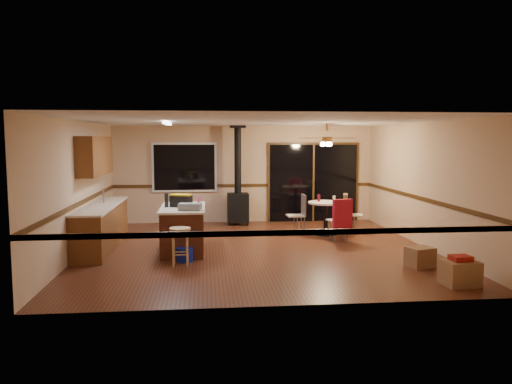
{
  "coord_description": "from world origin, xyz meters",
  "views": [
    {
      "loc": [
        -1.04,
        -9.96,
        2.23
      ],
      "look_at": [
        0.0,
        0.3,
        1.15
      ],
      "focal_mm": 35.0,
      "sensor_mm": 36.0,
      "label": 1
    }
  ],
  "objects": [
    {
      "name": "lower_cabinets",
      "position": [
        -3.2,
        0.5,
        0.43
      ],
      "size": [
        0.6,
        3.0,
        0.86
      ],
      "primitive_type": "cube",
      "color": "brown",
      "rests_on": "ground"
    },
    {
      "name": "bar_stool",
      "position": [
        -1.5,
        -1.17,
        0.34
      ],
      "size": [
        0.41,
        0.41,
        0.68
      ],
      "primitive_type": "cylinder",
      "rotation": [
        0.0,
        0.0,
        0.11
      ],
      "color": "tan",
      "rests_on": "floor"
    },
    {
      "name": "box_corner_b",
      "position": [
        2.71,
        -1.67,
        0.17
      ],
      "size": [
        0.52,
        0.48,
        0.35
      ],
      "primitive_type": "cube",
      "rotation": [
        0.0,
        0.0,
        0.29
      ],
      "color": "brown",
      "rests_on": "floor"
    },
    {
      "name": "chair_left",
      "position": [
        1.17,
        1.53,
        0.59
      ],
      "size": [
        0.42,
        0.42,
        0.51
      ],
      "color": "tan",
      "rests_on": "ground"
    },
    {
      "name": "chair_rail",
      "position": [
        0.0,
        0.0,
        1.0
      ],
      "size": [
        7.0,
        7.0,
        0.08
      ],
      "primitive_type": null,
      "color": "#402710",
      "rests_on": "ground"
    },
    {
      "name": "glass_cream",
      "position": [
        1.95,
        1.37,
        0.85
      ],
      "size": [
        0.06,
        0.06,
        0.15
      ],
      "primitive_type": "cylinder",
      "rotation": [
        0.0,
        0.0,
        -0.0
      ],
      "color": "beige",
      "rests_on": "dining_table"
    },
    {
      "name": "kitchen_island",
      "position": [
        -1.5,
        0.0,
        0.45
      ],
      "size": [
        0.88,
        1.68,
        0.9
      ],
      "color": "#4A1F12",
      "rests_on": "ground"
    },
    {
      "name": "wall_back",
      "position": [
        0.0,
        3.5,
        1.3
      ],
      "size": [
        7.0,
        0.0,
        7.0
      ],
      "primitive_type": "plane",
      "rotation": [
        1.57,
        0.0,
        0.0
      ],
      "color": "tan",
      "rests_on": "ground"
    },
    {
      "name": "upper_cabinets",
      "position": [
        -3.33,
        0.7,
        1.9
      ],
      "size": [
        0.35,
        2.0,
        0.8
      ],
      "primitive_type": "cube",
      "color": "brown",
      "rests_on": "ground"
    },
    {
      "name": "wall_left",
      "position": [
        -3.5,
        0.0,
        1.3
      ],
      "size": [
        0.0,
        7.0,
        7.0
      ],
      "primitive_type": "plane",
      "rotation": [
        1.57,
        0.0,
        1.57
      ],
      "color": "tan",
      "rests_on": "ground"
    },
    {
      "name": "blue_bucket",
      "position": [
        -1.44,
        -0.86,
        0.13
      ],
      "size": [
        0.39,
        0.39,
        0.26
      ],
      "primitive_type": "cylinder",
      "rotation": [
        0.0,
        0.0,
        0.31
      ],
      "color": "#0C1FAF",
      "rests_on": "floor"
    },
    {
      "name": "wall_front",
      "position": [
        0.0,
        -3.5,
        1.3
      ],
      "size": [
        7.0,
        0.0,
        7.0
      ],
      "primitive_type": "plane",
      "rotation": [
        -1.57,
        0.0,
        0.0
      ],
      "color": "tan",
      "rests_on": "ground"
    },
    {
      "name": "floor",
      "position": [
        0.0,
        0.0,
        0.0
      ],
      "size": [
        7.0,
        7.0,
        0.0
      ],
      "primitive_type": "plane",
      "color": "#4C2415",
      "rests_on": "ground"
    },
    {
      "name": "bottle_pink",
      "position": [
        -1.18,
        0.0,
        1.01
      ],
      "size": [
        0.08,
        0.08,
        0.21
      ],
      "primitive_type": "cylinder",
      "rotation": [
        0.0,
        0.0,
        -0.23
      ],
      "color": "#D84C8C",
      "rests_on": "kitchen_island"
    },
    {
      "name": "box_under_window",
      "position": [
        -1.51,
        2.89,
        0.2
      ],
      "size": [
        0.59,
        0.52,
        0.39
      ],
      "primitive_type": "cube",
      "rotation": [
        0.0,
        0.0,
        -0.31
      ],
      "color": "brown",
      "rests_on": "floor"
    },
    {
      "name": "toolbox_black",
      "position": [
        -1.53,
        -0.01,
        1.01
      ],
      "size": [
        0.46,
        0.35,
        0.23
      ],
      "primitive_type": "cube",
      "rotation": [
        0.0,
        0.0,
        -0.37
      ],
      "color": "black",
      "rests_on": "kitchen_island"
    },
    {
      "name": "wood_stove",
      "position": [
        -0.2,
        3.05,
        0.73
      ],
      "size": [
        0.55,
        0.5,
        2.52
      ],
      "color": "black",
      "rests_on": "ground"
    },
    {
      "name": "window",
      "position": [
        -1.6,
        3.45,
        1.5
      ],
      "size": [
        1.72,
        0.1,
        1.32
      ],
      "primitive_type": "cube",
      "color": "black",
      "rests_on": "ground"
    },
    {
      "name": "glass_red",
      "position": [
        1.62,
        1.52,
        0.87
      ],
      "size": [
        0.07,
        0.07,
        0.17
      ],
      "primitive_type": "cylinder",
      "rotation": [
        0.0,
        0.0,
        -0.06
      ],
      "color": "#590C14",
      "rests_on": "dining_table"
    },
    {
      "name": "box_on_island",
      "position": [
        -1.59,
        0.41,
        1.0
      ],
      "size": [
        0.32,
        0.37,
        0.2
      ],
      "primitive_type": "cube",
      "rotation": [
        0.0,
        0.0,
        -0.39
      ],
      "color": "brown",
      "rests_on": "kitchen_island"
    },
    {
      "name": "toolbox_grey",
      "position": [
        -1.34,
        -0.51,
        0.97
      ],
      "size": [
        0.46,
        0.3,
        0.13
      ],
      "primitive_type": "cube",
      "rotation": [
        0.0,
        0.0,
        -0.17
      ],
      "color": "slate",
      "rests_on": "kitchen_island"
    },
    {
      "name": "countertop",
      "position": [
        -3.2,
        0.5,
        0.88
      ],
      "size": [
        0.64,
        3.04,
        0.04
      ],
      "primitive_type": "cube",
      "color": "beige",
      "rests_on": "lower_cabinets"
    },
    {
      "name": "dining_table",
      "position": [
        1.77,
        1.42,
        0.53
      ],
      "size": [
        0.83,
        0.83,
        0.78
      ],
      "color": "black",
      "rests_on": "ground"
    },
    {
      "name": "box_corner_a",
      "position": [
        2.83,
        -2.83,
        0.19
      ],
      "size": [
        0.54,
        0.47,
        0.39
      ],
      "primitive_type": "cube",
      "rotation": [
        0.0,
        0.0,
        0.08
      ],
      "color": "brown",
      "rests_on": "floor"
    },
    {
      "name": "bottle_white",
      "position": [
        -1.47,
        0.72,
        0.99
      ],
      "size": [
        0.07,
        0.07,
        0.19
      ],
      "primitive_type": "cylinder",
      "rotation": [
        0.0,
        0.0,
        -0.13
      ],
      "color": "white",
      "rests_on": "kitchen_island"
    },
    {
      "name": "ceiling_fan",
      "position": [
        1.77,
        1.42,
        2.21
      ],
      "size": [
        0.24,
        0.24,
        0.55
      ],
      "color": "brown",
      "rests_on": "ceiling"
    },
    {
      "name": "ceiling",
      "position": [
        0.0,
        0.0,
        2.6
      ],
      "size": [
        7.0,
        7.0,
        0.0
      ],
      "primitive_type": "plane",
      "rotation": [
        3.14,
        0.0,
        0.0
      ],
      "color": "silver",
      "rests_on": "ground"
    },
    {
      "name": "wall_right",
      "position": [
        3.5,
        0.0,
        1.3
      ],
      "size": [
        0.0,
        7.0,
        7.0
      ],
      "primitive_type": "plane",
      "rotation": [
        1.57,
        0.0,
        -1.57
      ],
      "color": "tan",
      "rests_on": "ground"
    },
    {
      "name": "chair_right",
      "position": [
        2.29,
        1.52,
        0.6
      ],
      "size": [
        0.56,
        0.53,
        0.7
      ],
      "color": "tan",
      "rests_on": "ground"
    },
    {
      "name": "sliding_door",
      "position": [
        1.9,
        3.45,
        1.05
      ],
      "size": [
        2.52,
        0.1,
        2.1
      ],
      "primitive_type": "cube",
      "color": "black",
      "rests_on": "ground"
    },
    {
      "name": "box_small_red",
      "position": [
        2.83,
        -2.83,
        0.43
      ],
      "size": [
        0.32,
        0.27,
        0.08
      ],
      "primitive_type": "cube",
      "rotation": [
        0.0,
        0.0,
        0.08
      ],
      "color": "maroon",
      "rests_on": "box_corner_a"
    },
    {
      "name": "chair_near",
      "position": [
        1.91,
        0.54,
        0.6
      ],
      "size": [
        0.51,
        0.54,
        0.7
      ],
      "color": "tan",
      "rests_on": "ground"
    },
    {
      "name": "toolbox_yellow_lid",
      "position": [
        -1.53,
        -0.01,
        1.14
      ],
      "size": [
        0.43,
        0.33,
        0.03
      ],
      "primitive_type": "cube",
      "rotation": [
        0.0,
        0.0,
        -0.37
      ],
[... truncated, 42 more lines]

